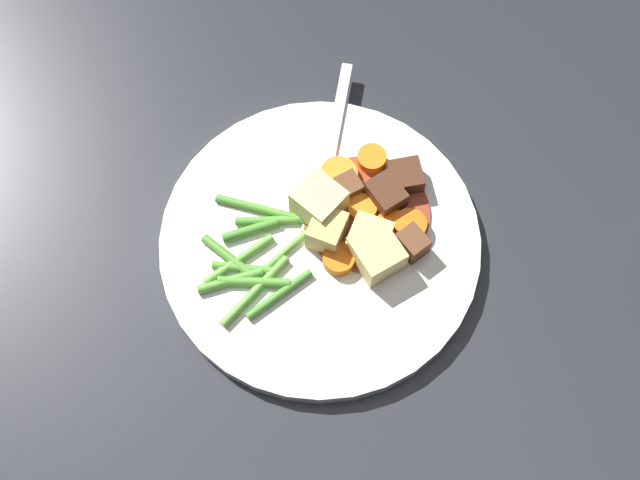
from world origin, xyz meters
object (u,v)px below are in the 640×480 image
(carrot_slice_4, at_px, (410,226))
(potato_chunk_3, at_px, (328,232))
(carrot_slice_2, at_px, (362,209))
(carrot_slice_3, at_px, (339,259))
(carrot_slice_1, at_px, (339,176))
(potato_chunk_1, at_px, (370,238))
(carrot_slice_5, at_px, (393,230))
(meat_chunk_3, at_px, (349,187))
(meat_chunk_1, at_px, (412,243))
(potato_chunk_2, at_px, (319,202))
(potato_chunk_0, at_px, (376,253))
(dinner_plate, at_px, (320,243))
(carrot_slice_0, at_px, (372,159))
(meat_chunk_2, at_px, (386,195))
(fork, at_px, (331,151))
(meat_chunk_0, at_px, (405,177))

(carrot_slice_4, distance_m, potato_chunk_3, 0.07)
(carrot_slice_2, height_order, carrot_slice_3, carrot_slice_3)
(carrot_slice_1, bearing_deg, potato_chunk_1, -89.96)
(carrot_slice_5, bearing_deg, meat_chunk_3, 111.84)
(meat_chunk_1, bearing_deg, carrot_slice_4, 71.59)
(carrot_slice_5, bearing_deg, potato_chunk_2, 139.75)
(meat_chunk_1, bearing_deg, potato_chunk_0, 176.14)
(dinner_plate, distance_m, carrot_slice_2, 0.05)
(carrot_slice_5, bearing_deg, meat_chunk_1, -66.29)
(meat_chunk_3, bearing_deg, dinner_plate, -140.81)
(meat_chunk_3, bearing_deg, carrot_slice_5, -68.16)
(carrot_slice_0, bearing_deg, dinner_plate, -143.85)
(meat_chunk_3, bearing_deg, potato_chunk_2, -166.63)
(meat_chunk_2, height_order, fork, meat_chunk_2)
(carrot_slice_2, distance_m, potato_chunk_3, 0.04)
(carrot_slice_2, height_order, potato_chunk_2, potato_chunk_2)
(meat_chunk_3, bearing_deg, carrot_slice_3, -120.17)
(carrot_slice_1, relative_size, meat_chunk_0, 1.18)
(potato_chunk_0, bearing_deg, meat_chunk_2, 57.67)
(carrot_slice_2, xyz_separation_m, meat_chunk_2, (0.02, 0.00, 0.01))
(carrot_slice_0, relative_size, carrot_slice_1, 0.78)
(meat_chunk_1, bearing_deg, potato_chunk_3, 150.41)
(carrot_slice_1, xyz_separation_m, carrot_slice_5, (0.02, -0.07, -0.00))
(carrot_slice_4, xyz_separation_m, carrot_slice_5, (-0.01, 0.00, -0.00))
(dinner_plate, height_order, meat_chunk_3, meat_chunk_3)
(dinner_plate, bearing_deg, carrot_slice_0, 36.15)
(carrot_slice_1, bearing_deg, meat_chunk_3, -78.80)
(meat_chunk_2, bearing_deg, carrot_slice_3, -148.11)
(carrot_slice_4, relative_size, meat_chunk_3, 1.38)
(carrot_slice_0, distance_m, carrot_slice_5, 0.07)
(carrot_slice_0, height_order, meat_chunk_0, meat_chunk_0)
(carrot_slice_2, distance_m, meat_chunk_0, 0.05)
(carrot_slice_4, bearing_deg, potato_chunk_1, 178.52)
(carrot_slice_5, relative_size, meat_chunk_2, 1.11)
(carrot_slice_1, height_order, carrot_slice_2, carrot_slice_1)
(carrot_slice_2, bearing_deg, meat_chunk_0, 14.49)
(meat_chunk_2, distance_m, fork, 0.07)
(carrot_slice_1, xyz_separation_m, meat_chunk_1, (0.03, -0.09, 0.01))
(carrot_slice_3, xyz_separation_m, meat_chunk_1, (0.06, -0.01, 0.01))
(carrot_slice_1, relative_size, carrot_slice_3, 1.21)
(carrot_slice_3, distance_m, meat_chunk_2, 0.07)
(dinner_plate, distance_m, potato_chunk_0, 0.06)
(potato_chunk_1, bearing_deg, carrot_slice_1, 90.04)
(carrot_slice_4, distance_m, meat_chunk_1, 0.02)
(carrot_slice_1, height_order, meat_chunk_2, meat_chunk_2)
(carrot_slice_3, distance_m, meat_chunk_1, 0.06)
(carrot_slice_0, height_order, meat_chunk_2, meat_chunk_2)
(dinner_plate, xyz_separation_m, meat_chunk_3, (0.04, 0.03, 0.02))
(meat_chunk_1, bearing_deg, potato_chunk_1, 150.63)
(carrot_slice_0, distance_m, carrot_slice_4, 0.07)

